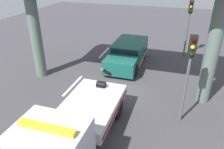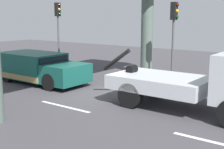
{
  "view_description": "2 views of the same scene",
  "coord_description": "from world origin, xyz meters",
  "px_view_note": "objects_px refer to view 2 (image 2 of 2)",
  "views": [
    {
      "loc": [
        10.54,
        3.41,
        6.78
      ],
      "look_at": [
        -0.5,
        -0.05,
        0.89
      ],
      "focal_mm": 34.91,
      "sensor_mm": 36.0,
      "label": 1
    },
    {
      "loc": [
        8.47,
        -10.8,
        3.52
      ],
      "look_at": [
        0.85,
        -0.45,
        1.08
      ],
      "focal_mm": 49.35,
      "sensor_mm": 36.0,
      "label": 2
    }
  ],
  "objects_px": {
    "traffic_light_far": "(174,25)",
    "traffic_light_near": "(58,21)",
    "tow_truck_white": "(209,82)",
    "towed_van_green": "(39,68)"
  },
  "relations": [
    {
      "from": "towed_van_green",
      "to": "traffic_light_far",
      "type": "height_order",
      "value": "traffic_light_far"
    },
    {
      "from": "traffic_light_far",
      "to": "traffic_light_near",
      "type": "bearing_deg",
      "value": 180.0
    },
    {
      "from": "tow_truck_white",
      "to": "traffic_light_far",
      "type": "distance_m",
      "value": 5.57
    },
    {
      "from": "tow_truck_white",
      "to": "traffic_light_far",
      "type": "height_order",
      "value": "traffic_light_far"
    },
    {
      "from": "tow_truck_white",
      "to": "towed_van_green",
      "type": "bearing_deg",
      "value": 179.98
    },
    {
      "from": "traffic_light_near",
      "to": "towed_van_green",
      "type": "bearing_deg",
      "value": -56.82
    },
    {
      "from": "traffic_light_near",
      "to": "traffic_light_far",
      "type": "relative_size",
      "value": 1.04
    },
    {
      "from": "traffic_light_near",
      "to": "traffic_light_far",
      "type": "bearing_deg",
      "value": -0.0
    },
    {
      "from": "towed_van_green",
      "to": "traffic_light_far",
      "type": "xyz_separation_m",
      "value": [
        5.86,
        4.03,
        2.31
      ]
    },
    {
      "from": "tow_truck_white",
      "to": "traffic_light_far",
      "type": "bearing_deg",
      "value": 129.62
    }
  ]
}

